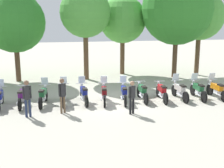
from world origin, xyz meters
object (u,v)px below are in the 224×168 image
at_px(motorcycle_11, 217,90).
at_px(tree_1, 15,22).
at_px(tree_3, 123,20).
at_px(person_1, 132,95).
at_px(motorcycle_6, 124,93).
at_px(motorcycle_7, 142,92).
at_px(tree_2, 85,13).
at_px(person_2, 62,93).
at_px(motorcycle_10, 198,90).
at_px(motorcycle_5, 104,93).
at_px(motorcycle_4, 84,94).
at_px(motorcycle_1, 22,97).
at_px(tree_5, 200,16).
at_px(motorcycle_0, 0,98).
at_px(person_0, 27,96).
at_px(tree_4, 177,10).
at_px(motorcycle_8, 162,92).
at_px(motorcycle_3, 64,94).
at_px(motorcycle_2, 43,95).
at_px(motorcycle_9, 180,90).

bearing_deg(motorcycle_11, tree_1, 58.36).
bearing_deg(tree_3, person_1, -100.66).
bearing_deg(motorcycle_6, motorcycle_7, -74.85).
distance_m(person_1, tree_3, 10.70).
distance_m(tree_2, tree_3, 3.51).
bearing_deg(person_2, motorcycle_7, 78.31).
xyz_separation_m(motorcycle_10, person_2, (-7.59, -1.08, 0.48)).
bearing_deg(tree_1, motorcycle_5, -52.01).
bearing_deg(motorcycle_10, motorcycle_4, 90.39).
xyz_separation_m(motorcycle_1, tree_5, (12.85, 6.01, 4.10)).
xyz_separation_m(motorcycle_1, motorcycle_4, (3.21, -0.04, 0.01)).
bearing_deg(motorcycle_10, motorcycle_7, 89.84).
bearing_deg(motorcycle_6, tree_3, -3.95).
xyz_separation_m(motorcycle_0, tree_3, (8.21, 7.64, 3.80)).
height_order(motorcycle_11, person_0, person_0).
height_order(motorcycle_4, person_2, person_2).
relative_size(person_2, tree_4, 0.22).
xyz_separation_m(person_0, tree_1, (-1.30, 8.17, 3.14)).
xyz_separation_m(motorcycle_8, person_0, (-7.05, -1.41, 0.52)).
distance_m(motorcycle_4, person_2, 1.98).
bearing_deg(motorcycle_5, motorcycle_3, 91.44).
distance_m(motorcycle_2, tree_4, 12.00).
height_order(motorcycle_4, motorcycle_5, same).
bearing_deg(motorcycle_4, tree_1, 28.73).
height_order(motorcycle_5, motorcycle_11, same).
height_order(motorcycle_8, tree_3, tree_3).
xyz_separation_m(motorcycle_0, motorcycle_7, (7.49, -0.23, -0.01)).
distance_m(motorcycle_6, person_2, 3.56).
relative_size(motorcycle_4, motorcycle_5, 1.00).
distance_m(motorcycle_3, person_2, 1.67).
bearing_deg(motorcycle_6, tree_4, -33.97).
height_order(motorcycle_0, person_1, person_1).
height_order(motorcycle_7, person_1, person_1).
relative_size(motorcycle_7, motorcycle_11, 1.00).
bearing_deg(tree_2, person_0, -114.37).
xyz_separation_m(tree_1, tree_3, (8.00, 1.28, 0.15)).
bearing_deg(tree_1, motorcycle_10, -33.09).
height_order(motorcycle_5, tree_4, tree_4).
relative_size(motorcycle_9, motorcycle_11, 1.00).
distance_m(motorcycle_2, tree_2, 8.02).
bearing_deg(tree_1, person_2, -69.91).
bearing_deg(person_2, person_1, 47.75).
relative_size(motorcycle_10, tree_5, 0.34).
relative_size(person_0, tree_4, 0.23).
height_order(motorcycle_10, tree_1, tree_1).
xyz_separation_m(motorcycle_0, person_2, (3.11, -1.56, 0.48)).
height_order(motorcycle_8, tree_1, tree_1).
bearing_deg(motorcycle_5, motorcycle_8, -84.77).
xyz_separation_m(motorcycle_1, motorcycle_10, (9.63, -0.48, 0.01)).
bearing_deg(person_0, motorcycle_3, -51.67).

